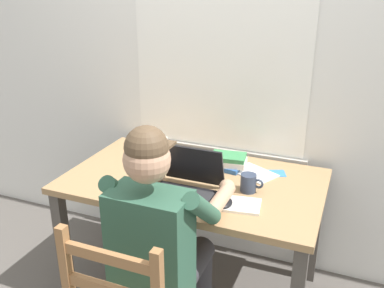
% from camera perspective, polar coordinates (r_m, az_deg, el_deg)
% --- Properties ---
extents(ground_plane, '(8.00, 8.00, 0.00)m').
position_cam_1_polar(ground_plane, '(2.71, 0.19, -18.75)').
color(ground_plane, '#56514C').
extents(back_wall, '(6.00, 0.08, 2.60)m').
position_cam_1_polar(back_wall, '(2.56, 4.32, 11.25)').
color(back_wall, silver).
rests_on(back_wall, ground).
extents(desk, '(1.38, 0.81, 0.74)m').
position_cam_1_polar(desk, '(2.35, 0.20, -6.68)').
color(desk, '#9E7A51').
rests_on(desk, ground).
extents(seated_person, '(0.50, 0.60, 1.23)m').
position_cam_1_polar(seated_person, '(1.94, -4.14, -12.27)').
color(seated_person, '#2D5642').
rests_on(seated_person, ground).
extents(laptop, '(0.33, 0.30, 0.23)m').
position_cam_1_polar(laptop, '(2.12, -0.80, -5.40)').
color(laptop, black).
rests_on(laptop, desk).
extents(computer_mouse, '(0.06, 0.10, 0.03)m').
position_cam_1_polar(computer_mouse, '(2.03, 4.56, -7.99)').
color(computer_mouse, black).
rests_on(computer_mouse, desk).
extents(coffee_mug_white, '(0.11, 0.08, 0.10)m').
position_cam_1_polar(coffee_mug_white, '(2.61, -4.04, -0.18)').
color(coffee_mug_white, silver).
rests_on(coffee_mug_white, desk).
extents(coffee_mug_dark, '(0.12, 0.08, 0.09)m').
position_cam_1_polar(coffee_mug_dark, '(2.17, 7.66, -5.22)').
color(coffee_mug_dark, '#2D384C').
rests_on(coffee_mug_dark, desk).
extents(book_stack_main, '(0.21, 0.15, 0.08)m').
position_cam_1_polar(book_stack_main, '(2.41, 4.98, -2.35)').
color(book_stack_main, '#2D5B9E').
rests_on(book_stack_main, desk).
extents(paper_pile_near_laptop, '(0.28, 0.25, 0.01)m').
position_cam_1_polar(paper_pile_near_laptop, '(2.38, 8.39, -3.88)').
color(paper_pile_near_laptop, white).
rests_on(paper_pile_near_laptop, desk).
extents(paper_pile_back_corner, '(0.21, 0.18, 0.01)m').
position_cam_1_polar(paper_pile_back_corner, '(2.05, 6.55, -8.15)').
color(paper_pile_back_corner, silver).
rests_on(paper_pile_back_corner, desk).
extents(landscape_photo_print, '(0.15, 0.13, 0.00)m').
position_cam_1_polar(landscape_photo_print, '(2.40, 10.92, -3.89)').
color(landscape_photo_print, teal).
rests_on(landscape_photo_print, desk).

